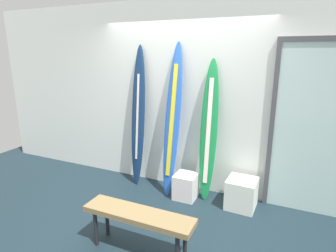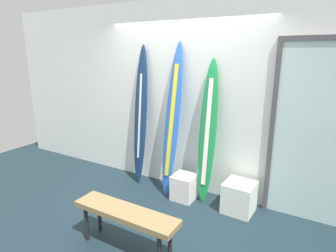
# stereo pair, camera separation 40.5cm
# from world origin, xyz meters

# --- Properties ---
(ground) EXTENTS (8.00, 8.00, 0.04)m
(ground) POSITION_xyz_m (0.00, 0.00, -0.02)
(ground) COLOR #182931
(wall_back) EXTENTS (7.20, 0.20, 2.80)m
(wall_back) POSITION_xyz_m (0.00, 1.30, 1.40)
(wall_back) COLOR silver
(wall_back) RESTS_ON ground
(surfboard_navy) EXTENTS (0.23, 0.28, 2.18)m
(surfboard_navy) POSITION_xyz_m (-0.66, 1.03, 1.09)
(surfboard_navy) COLOR navy
(surfboard_navy) RESTS_ON ground
(surfboard_cobalt) EXTENTS (0.25, 0.44, 2.21)m
(surfboard_cobalt) POSITION_xyz_m (-0.05, 0.96, 1.09)
(surfboard_cobalt) COLOR blue
(surfboard_cobalt) RESTS_ON ground
(surfboard_emerald) EXTENTS (0.25, 0.32, 1.99)m
(surfboard_emerald) POSITION_xyz_m (0.48, 1.01, 0.98)
(surfboard_emerald) COLOR #178140
(surfboard_emerald) RESTS_ON ground
(display_block_left) EXTENTS (0.31, 0.31, 0.36)m
(display_block_left) POSITION_xyz_m (0.21, 0.85, 0.18)
(display_block_left) COLOR white
(display_block_left) RESTS_ON ground
(display_block_center) EXTENTS (0.40, 0.40, 0.41)m
(display_block_center) POSITION_xyz_m (0.99, 0.92, 0.20)
(display_block_center) COLOR white
(display_block_center) RESTS_ON ground
(glass_door) EXTENTS (1.06, 0.06, 2.24)m
(glass_door) POSITION_xyz_m (1.78, 1.18, 1.15)
(glass_door) COLOR silver
(glass_door) RESTS_ON ground
(bench) EXTENTS (1.20, 0.29, 0.47)m
(bench) POSITION_xyz_m (0.16, -0.42, 0.41)
(bench) COLOR olive
(bench) RESTS_ON ground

